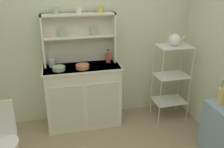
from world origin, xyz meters
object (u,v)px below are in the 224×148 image
object	(u,v)px
bakers_rack	(171,74)
flower_vase	(222,95)
hutch_cabinet	(83,95)
hutch_shelf_unit	(79,34)
cup_sage_0	(56,11)
utensil_jar	(52,62)
side_shelf_blue	(223,133)
porcelain_teapot	(175,40)
jam_bottle	(108,57)
bowl_mixing_large	(59,68)

from	to	relation	value
bakers_rack	flower_vase	xyz separation A→B (m)	(0.20, -0.84, 0.06)
hutch_cabinet	hutch_shelf_unit	distance (m)	0.83
cup_sage_0	utensil_jar	world-z (taller)	cup_sage_0
utensil_jar	flower_vase	world-z (taller)	utensil_jar
hutch_shelf_unit	bakers_rack	size ratio (longest dim) A/B	0.87
hutch_shelf_unit	side_shelf_blue	distance (m)	2.11
hutch_shelf_unit	porcelain_teapot	distance (m)	1.28
jam_bottle	hutch_cabinet	bearing A→B (deg)	-167.08
hutch_shelf_unit	porcelain_teapot	world-z (taller)	hutch_shelf_unit
hutch_shelf_unit	cup_sage_0	size ratio (longest dim) A/B	10.47
utensil_jar	side_shelf_blue	bearing A→B (deg)	-32.27
utensil_jar	flower_vase	xyz separation A→B (m)	(1.82, -1.03, -0.18)
bakers_rack	cup_sage_0	bearing A→B (deg)	171.18
hutch_cabinet	side_shelf_blue	world-z (taller)	hutch_cabinet
hutch_shelf_unit	bakers_rack	xyz separation A→B (m)	(1.25, -0.28, -0.57)
cup_sage_0	bowl_mixing_large	xyz separation A→B (m)	(-0.03, -0.20, -0.69)
bowl_mixing_large	utensil_jar	distance (m)	0.17
hutch_cabinet	side_shelf_blue	distance (m)	1.80
cup_sage_0	hutch_cabinet	bearing A→B (deg)	-24.33
bowl_mixing_large	hutch_shelf_unit	bearing A→B (deg)	38.51
hutch_cabinet	porcelain_teapot	distance (m)	1.45
hutch_shelf_unit	jam_bottle	distance (m)	0.50
hutch_cabinet	flower_vase	bearing A→B (deg)	-33.37
flower_vase	bakers_rack	bearing A→B (deg)	103.17
hutch_cabinet	bowl_mixing_large	xyz separation A→B (m)	(-0.30, -0.07, 0.44)
side_shelf_blue	bowl_mixing_large	size ratio (longest dim) A/B	4.00
bakers_rack	jam_bottle	xyz separation A→B (m)	(-0.87, 0.20, 0.26)
bakers_rack	utensil_jar	size ratio (longest dim) A/B	4.63
hutch_cabinet	porcelain_teapot	bearing A→B (deg)	-5.18
hutch_cabinet	bakers_rack	distance (m)	1.27
bakers_rack	side_shelf_blue	size ratio (longest dim) A/B	1.72
flower_vase	hutch_cabinet	bearing A→B (deg)	146.63
cup_sage_0	bowl_mixing_large	bearing A→B (deg)	-97.74
bakers_rack	utensil_jar	world-z (taller)	utensil_jar
bakers_rack	bowl_mixing_large	bearing A→B (deg)	178.53
utensil_jar	flower_vase	distance (m)	2.10
side_shelf_blue	porcelain_teapot	bearing A→B (deg)	101.67
bakers_rack	porcelain_teapot	xyz separation A→B (m)	(-0.00, 0.00, 0.50)
bowl_mixing_large	flower_vase	size ratio (longest dim) A/B	0.48
bakers_rack	side_shelf_blue	distance (m)	1.04
cup_sage_0	flower_vase	distance (m)	2.19
jam_bottle	porcelain_teapot	distance (m)	0.92
hutch_shelf_unit	jam_bottle	size ratio (longest dim) A/B	5.17
hutch_shelf_unit	jam_bottle	world-z (taller)	hutch_shelf_unit
bowl_mixing_large	bakers_rack	bearing A→B (deg)	-1.47
hutch_shelf_unit	flower_vase	bearing A→B (deg)	-37.66
bowl_mixing_large	jam_bottle	bearing A→B (deg)	13.33
hutch_cabinet	bakers_rack	bearing A→B (deg)	-5.18
bowl_mixing_large	flower_vase	distance (m)	1.95
hutch_shelf_unit	side_shelf_blue	world-z (taller)	hutch_shelf_unit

